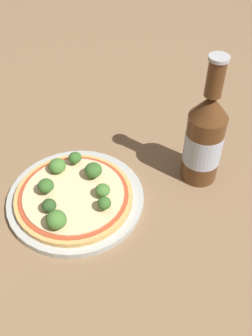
{
  "coord_description": "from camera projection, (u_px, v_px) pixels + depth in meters",
  "views": [
    {
      "loc": [
        0.39,
        -0.27,
        0.55
      ],
      "look_at": [
        0.04,
        0.07,
        0.06
      ],
      "focal_mm": 42.0,
      "sensor_mm": 36.0,
      "label": 1
    }
  ],
  "objects": [
    {
      "name": "beer_bottle",
      "position": [
        204.0,
        138.0,
        0.7
      ],
      "size": [
        0.07,
        0.07,
        0.26
      ],
      "color": "#563319",
      "rests_on": "ground_plane"
    },
    {
      "name": "broccoli_floret_1",
      "position": [
        103.0,
        190.0,
        0.69
      ],
      "size": [
        0.03,
        0.03,
        0.03
      ],
      "color": "#89A866",
      "rests_on": "pizza"
    },
    {
      "name": "pizza",
      "position": [
        74.0,
        196.0,
        0.71
      ],
      "size": [
        0.21,
        0.21,
        0.01
      ],
      "color": "tan",
      "rests_on": "plate"
    },
    {
      "name": "plate",
      "position": [
        76.0,
        199.0,
        0.72
      ],
      "size": [
        0.25,
        0.25,
        0.01
      ],
      "color": "#B2B7B2",
      "rests_on": "ground_plane"
    },
    {
      "name": "broccoli_floret_4",
      "position": [
        59.0,
        165.0,
        0.73
      ],
      "size": [
        0.03,
        0.03,
        0.03
      ],
      "color": "#89A866",
      "rests_on": "pizza"
    },
    {
      "name": "broccoli_floret_3",
      "position": [
        75.0,
        158.0,
        0.74
      ],
      "size": [
        0.02,
        0.02,
        0.03
      ],
      "color": "#89A866",
      "rests_on": "pizza"
    },
    {
      "name": "broccoli_floret_0",
      "position": [
        46.0,
        186.0,
        0.69
      ],
      "size": [
        0.03,
        0.03,
        0.03
      ],
      "color": "#89A866",
      "rests_on": "pizza"
    },
    {
      "name": "ground_plane",
      "position": [
        84.0,
        201.0,
        0.72
      ],
      "size": [
        3.0,
        3.0,
        0.0
      ],
      "primitive_type": "plane",
      "color": "#846647"
    },
    {
      "name": "broccoli_floret_2",
      "position": [
        56.0,
        220.0,
        0.64
      ],
      "size": [
        0.03,
        0.03,
        0.03
      ],
      "color": "#89A866",
      "rests_on": "pizza"
    },
    {
      "name": "broccoli_floret_7",
      "position": [
        93.0,
        170.0,
        0.72
      ],
      "size": [
        0.03,
        0.03,
        0.03
      ],
      "color": "#89A866",
      "rests_on": "pizza"
    },
    {
      "name": "broccoli_floret_6",
      "position": [
        49.0,
        205.0,
        0.66
      ],
      "size": [
        0.03,
        0.03,
        0.02
      ],
      "color": "#89A866",
      "rests_on": "pizza"
    },
    {
      "name": "broccoli_floret_5",
      "position": [
        105.0,
        203.0,
        0.66
      ],
      "size": [
        0.02,
        0.02,
        0.03
      ],
      "color": "#89A866",
      "rests_on": "pizza"
    }
  ]
}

